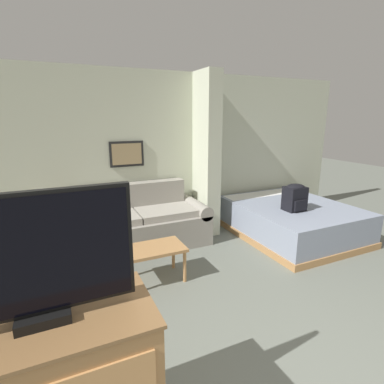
{
  "coord_description": "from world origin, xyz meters",
  "views": [
    {
      "loc": [
        -1.57,
        -0.83,
        1.92
      ],
      "look_at": [
        -0.14,
        2.26,
        1.05
      ],
      "focal_mm": 28.0,
      "sensor_mm": 36.0,
      "label": 1
    }
  ],
  "objects_px": {
    "coffee_table": "(153,252)",
    "bed": "(290,219)",
    "backpack": "(295,197)",
    "tv": "(36,260)",
    "couch": "(137,225)",
    "table_lamp": "(43,200)"
  },
  "relations": [
    {
      "from": "table_lamp",
      "to": "backpack",
      "type": "bearing_deg",
      "value": -14.29
    },
    {
      "from": "coffee_table",
      "to": "table_lamp",
      "type": "xyz_separation_m",
      "value": [
        -1.13,
        1.04,
        0.5
      ]
    },
    {
      "from": "coffee_table",
      "to": "backpack",
      "type": "xyz_separation_m",
      "value": [
        2.29,
        0.17,
        0.37
      ]
    },
    {
      "from": "couch",
      "to": "table_lamp",
      "type": "height_order",
      "value": "table_lamp"
    },
    {
      "from": "coffee_table",
      "to": "backpack",
      "type": "height_order",
      "value": "backpack"
    },
    {
      "from": "couch",
      "to": "bed",
      "type": "bearing_deg",
      "value": -14.3
    },
    {
      "from": "table_lamp",
      "to": "tv",
      "type": "xyz_separation_m",
      "value": [
        0.06,
        -2.76,
        0.42
      ]
    },
    {
      "from": "table_lamp",
      "to": "tv",
      "type": "height_order",
      "value": "tv"
    },
    {
      "from": "coffee_table",
      "to": "bed",
      "type": "relative_size",
      "value": 0.36
    },
    {
      "from": "couch",
      "to": "coffee_table",
      "type": "bearing_deg",
      "value": -93.84
    },
    {
      "from": "tv",
      "to": "backpack",
      "type": "bearing_deg",
      "value": 29.37
    },
    {
      "from": "coffee_table",
      "to": "tv",
      "type": "relative_size",
      "value": 0.83
    },
    {
      "from": "coffee_table",
      "to": "table_lamp",
      "type": "height_order",
      "value": "table_lamp"
    },
    {
      "from": "bed",
      "to": "couch",
      "type": "bearing_deg",
      "value": 165.7
    },
    {
      "from": "table_lamp",
      "to": "tv",
      "type": "distance_m",
      "value": 2.79
    },
    {
      "from": "bed",
      "to": "backpack",
      "type": "xyz_separation_m",
      "value": [
        -0.2,
        -0.26,
        0.47
      ]
    },
    {
      "from": "couch",
      "to": "coffee_table",
      "type": "height_order",
      "value": "couch"
    },
    {
      "from": "couch",
      "to": "backpack",
      "type": "relative_size",
      "value": 5.24
    },
    {
      "from": "tv",
      "to": "bed",
      "type": "bearing_deg",
      "value": 31.22
    },
    {
      "from": "couch",
      "to": "coffee_table",
      "type": "distance_m",
      "value": 1.05
    },
    {
      "from": "coffee_table",
      "to": "tv",
      "type": "bearing_deg",
      "value": -121.83
    },
    {
      "from": "couch",
      "to": "coffee_table",
      "type": "xyz_separation_m",
      "value": [
        -0.07,
        -1.05,
        0.03
      ]
    }
  ]
}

